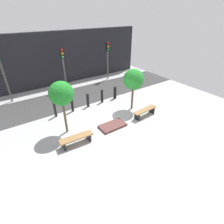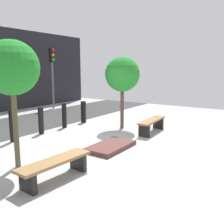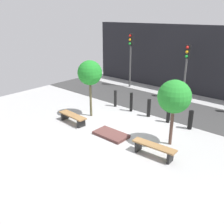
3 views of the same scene
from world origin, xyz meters
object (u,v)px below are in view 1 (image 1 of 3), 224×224
Objects in this scene: planter_bed at (113,126)px; bench_left at (76,139)px; bollard_far_left at (55,110)px; bollard_center at (88,100)px; bollard_left at (72,104)px; bollard_far_right at (115,93)px; bollard_right at (102,96)px; tree_behind_right_bench at (133,80)px; traffic_light_west at (1,67)px; bench_right at (145,111)px; traffic_light_mid_east at (108,54)px; traffic_light_mid_west at (63,61)px; tree_behind_left_bench at (61,94)px.

bench_left is at bearing -175.06° from planter_bed.
bollard_center is (2.28, 0.00, -0.01)m from bollard_far_left.
bollard_left is at bearing 72.97° from bench_left.
bench_left is 1.89× the size of bollard_far_right.
bollard_far_left reaches higher than bollard_right.
bollard_far_left is (-4.59, 1.90, -1.56)m from tree_behind_right_bench.
bollard_center is 1.04× the size of bollard_far_right.
planter_bed is 8.37m from traffic_light_west.
bollard_left is at bearing 134.20° from bench_right.
bollard_center is 0.28× the size of traffic_light_mid_east.
bench_left is 3.90m from bollard_center.
bollard_left is at bearing 180.00° from bollard_center.
bollard_center is at bearing 0.00° from bollard_far_left.
traffic_light_mid_west is at bearing -0.01° from traffic_light_west.
traffic_light_mid_east is at bearing 35.82° from bollard_left.
bollard_center is (1.14, 0.00, -0.06)m from bollard_left.
tree_behind_left_bench is 3.07× the size of bollard_right.
bollard_right reaches higher than bollard_far_right.
bench_right is 0.51× the size of traffic_light_mid_east.
bollard_left is at bearing -144.18° from traffic_light_mid_east.
bench_left is at bearing -137.68° from bollard_right.
tree_behind_left_bench reaches higher than planter_bed.
traffic_light_west is at bearing 138.57° from tree_behind_right_bench.
bench_left is 0.98× the size of bench_right.
bench_left is 4.63m from bench_right.
bollard_far_right is (3.41, 0.00, -0.08)m from bollard_left.
bollard_left is 0.28× the size of traffic_light_west.
traffic_light_mid_west is at bearing 104.82° from bench_right.
traffic_light_mid_east is at bearing 51.51° from bollard_right.
traffic_light_west is at bearing 144.18° from bollard_right.
traffic_light_west reaches higher than bollard_far_right.
bench_right reaches higher than bench_left.
bollard_far_right is (4.55, 0.00, -0.03)m from bollard_far_left.
traffic_light_west is at bearing 128.48° from bollard_left.
bollard_far_left is (-2.28, 2.94, 0.41)m from planter_bed.
traffic_light_mid_west is (1.14, 3.85, 1.77)m from bollard_left.
tree_behind_left_bench is 3.03× the size of bollard_far_left.
bollard_left is at bearing 58.21° from tree_behind_left_bench.
bollard_right is 0.28× the size of traffic_light_mid_east.
traffic_light_west is at bearing 179.99° from traffic_light_mid_east.
bollard_right reaches higher than bench_left.
tree_behind_right_bench is (4.63, 1.25, 1.72)m from bench_left.
planter_bed is 0.45× the size of traffic_light_mid_east.
bench_left is 3.15m from bollard_far_left.
planter_bed is at bearing -24.35° from tree_behind_left_bench.
traffic_light_mid_west reaches higher than bollard_left.
bollard_center is at bearing 57.12° from bench_left.
planter_bed is 7.15m from traffic_light_mid_west.
tree_behind_left_bench is 2.83m from bollard_left.
bench_right is 1.65× the size of bollard_left.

